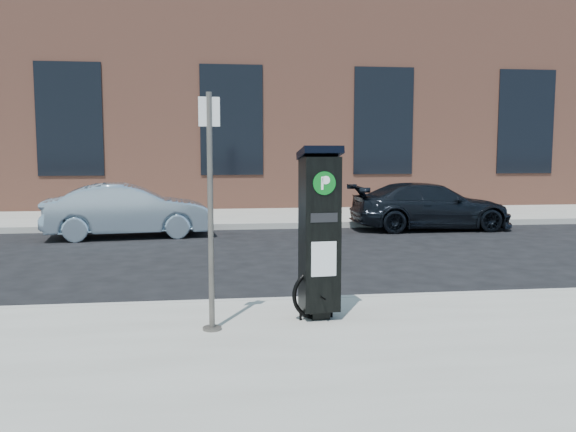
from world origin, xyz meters
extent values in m
plane|color=black|center=(0.00, 0.00, 0.00)|extent=(120.00, 120.00, 0.00)
cube|color=gray|center=(0.00, 14.00, 0.07)|extent=(60.00, 12.00, 0.15)
cube|color=#9E9B93|center=(0.00, -0.02, 0.07)|extent=(60.00, 0.12, 0.16)
cube|color=#9E9B93|center=(0.00, 8.02, 0.07)|extent=(60.00, 0.12, 0.16)
cube|color=#995A45|center=(0.00, 17.00, 4.00)|extent=(28.00, 10.00, 8.00)
cube|color=black|center=(-5.00, 11.98, 3.00)|extent=(2.00, 0.06, 3.50)
cube|color=black|center=(0.00, 11.98, 3.00)|extent=(2.00, 0.06, 3.50)
cube|color=black|center=(5.00, 11.98, 3.00)|extent=(2.00, 0.06, 3.50)
cube|color=black|center=(10.00, 11.98, 3.00)|extent=(2.00, 0.06, 3.50)
cube|color=black|center=(0.49, -0.98, 0.20)|extent=(0.23, 0.23, 0.10)
cube|color=black|center=(0.49, -0.98, 1.13)|extent=(0.45, 0.40, 1.76)
cube|color=black|center=(0.49, -0.98, 2.05)|extent=(0.49, 0.44, 0.16)
cylinder|color=#075215|center=(0.51, -1.16, 1.72)|extent=(0.26, 0.04, 0.26)
cube|color=white|center=(0.51, -1.16, 1.72)|extent=(0.09, 0.02, 0.14)
cube|color=silver|center=(0.51, -1.16, 0.87)|extent=(0.29, 0.04, 0.39)
cube|color=black|center=(0.51, -1.16, 1.34)|extent=(0.31, 0.04, 0.10)
cylinder|color=#4B4642|center=(-0.74, -1.29, 0.17)|extent=(0.20, 0.20, 0.03)
cylinder|color=#4B4642|center=(-0.74, -1.29, 1.42)|extent=(0.06, 0.06, 2.54)
cube|color=silver|center=(-0.74, -1.29, 2.48)|extent=(0.22, 0.06, 0.30)
torus|color=black|center=(0.46, -1.01, 0.44)|extent=(0.59, 0.17, 0.59)
cylinder|color=black|center=(0.27, -1.05, 0.21)|extent=(0.03, 0.03, 0.12)
cylinder|color=black|center=(0.64, -0.97, 0.21)|extent=(0.03, 0.03, 0.12)
imported|color=#96ACBF|center=(-2.66, 6.99, 0.64)|extent=(3.99, 1.79, 1.27)
imported|color=black|center=(4.97, 7.40, 0.61)|extent=(4.18, 1.71, 1.21)
camera|label=1|loc=(-0.75, -7.76, 2.10)|focal=38.00mm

